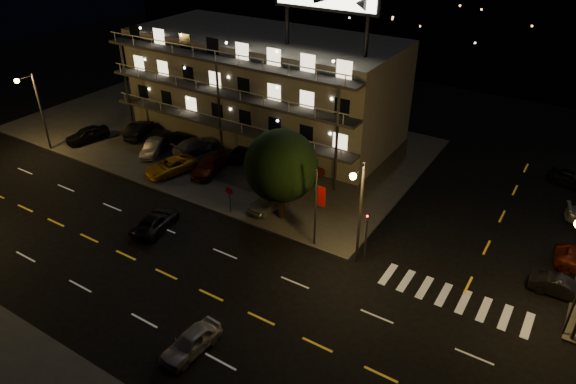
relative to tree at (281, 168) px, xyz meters
The scene contains 24 objects.
ground 11.23m from the tree, 94.84° to the right, with size 140.00×140.00×0.00m, color black.
curb_nw 18.36m from the tree, 146.63° to the left, with size 44.00×24.00×0.15m, color #363634.
motel 17.45m from the tree, 128.32° to the left, with size 28.00×13.80×18.10m.
streetlight_nw 26.96m from the tree, behind, with size 0.44×1.92×8.00m.
streetlight_nc 7.98m from the tree, 16.58° to the right, with size 0.44×1.92×8.00m.
signal_nw 8.56m from the tree, 11.88° to the right, with size 0.20×0.27×4.60m.
signal_ne 21.30m from the tree, ahead, with size 0.27×0.20×4.60m.
banner_north 4.74m from the tree, 23.19° to the right, with size 0.83×0.16×6.40m.
stop_sign 5.09m from the tree, 157.03° to the right, with size 0.91×0.11×2.61m.
tree is the anchor object (origin of this frame).
lot_car_0 25.37m from the tree, behind, with size 1.80×4.47×1.52m, color black.
lot_car_1 17.68m from the tree, behind, with size 1.44×4.14×1.36m, color #949399.
lot_car_2 13.30m from the tree, behind, with size 2.25×4.88×1.36m, color #EEAA16.
lot_car_3 10.75m from the tree, 164.06° to the left, with size 1.92×4.73×1.37m, color #591A0C.
lot_car_4 4.01m from the tree, 157.44° to the left, with size 1.74×4.33×1.48m, color #949399.
lot_car_5 22.34m from the tree, 166.49° to the left, with size 1.60×4.59×1.51m, color black.
lot_car_6 18.19m from the tree, 162.46° to the left, with size 2.04×4.43×1.23m, color black.
lot_car_7 15.26m from the tree, 158.20° to the left, with size 2.00×4.93×1.43m, color #949399.
lot_car_8 11.77m from the tree, 144.54° to the left, with size 1.47×3.65×1.24m, color black.
lot_car_9 7.48m from the tree, 104.91° to the left, with size 1.43×4.10×1.35m, color #591A0C.
side_car_0 20.88m from the tree, ahead, with size 1.33×3.81×1.26m, color black.
side_car_3 26.78m from the tree, 43.98° to the left, with size 1.57×3.89×1.33m, color black.
road_car_east 15.28m from the tree, 77.41° to the right, with size 1.58×3.94×1.34m, color #949399.
road_car_west 10.64m from the tree, 138.95° to the right, with size 2.13×4.63×1.29m, color black.
Camera 1 is at (19.91, -18.91, 22.88)m, focal length 32.00 mm.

